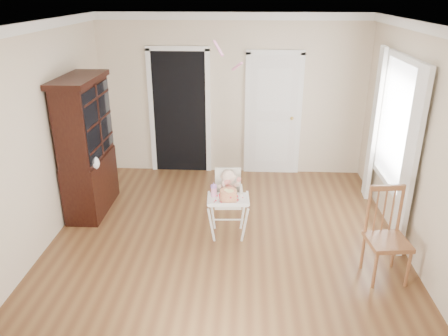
# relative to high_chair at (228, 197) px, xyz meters

# --- Properties ---
(floor) EXTENTS (5.00, 5.00, 0.00)m
(floor) POSITION_rel_high_chair_xyz_m (-0.03, -0.27, -0.56)
(floor) COLOR brown
(floor) RESTS_ON ground
(ceiling) EXTENTS (5.00, 5.00, 0.00)m
(ceiling) POSITION_rel_high_chair_xyz_m (-0.03, -0.27, 2.14)
(ceiling) COLOR white
(ceiling) RESTS_ON wall_back
(wall_back) EXTENTS (4.50, 0.00, 4.50)m
(wall_back) POSITION_rel_high_chair_xyz_m (-0.03, 2.23, 0.79)
(wall_back) COLOR beige
(wall_back) RESTS_ON floor
(wall_left) EXTENTS (0.00, 5.00, 5.00)m
(wall_left) POSITION_rel_high_chair_xyz_m (-2.28, -0.27, 0.79)
(wall_left) COLOR beige
(wall_left) RESTS_ON floor
(wall_right) EXTENTS (0.00, 5.00, 5.00)m
(wall_right) POSITION_rel_high_chair_xyz_m (2.22, -0.27, 0.79)
(wall_right) COLOR beige
(wall_right) RESTS_ON floor
(crown_molding) EXTENTS (4.50, 5.00, 0.12)m
(crown_molding) POSITION_rel_high_chair_xyz_m (-0.03, -0.27, 2.08)
(crown_molding) COLOR white
(crown_molding) RESTS_ON ceiling
(doorway) EXTENTS (1.06, 0.05, 2.22)m
(doorway) POSITION_rel_high_chair_xyz_m (-0.93, 2.21, 0.54)
(doorway) COLOR black
(doorway) RESTS_ON wall_back
(closet_door) EXTENTS (0.96, 0.09, 2.13)m
(closet_door) POSITION_rel_high_chair_xyz_m (0.67, 2.21, 0.46)
(closet_door) COLOR white
(closet_door) RESTS_ON wall_back
(window_right) EXTENTS (0.13, 1.84, 2.30)m
(window_right) POSITION_rel_high_chair_xyz_m (2.15, 0.53, 0.72)
(window_right) COLOR white
(window_right) RESTS_ON wall_right
(high_chair) EXTENTS (0.55, 0.67, 0.91)m
(high_chair) POSITION_rel_high_chair_xyz_m (0.00, 0.00, 0.00)
(high_chair) COLOR white
(high_chair) RESTS_ON floor
(baby) EXTENTS (0.28, 0.21, 0.42)m
(baby) POSITION_rel_high_chair_xyz_m (0.00, 0.02, 0.14)
(baby) COLOR beige
(baby) RESTS_ON high_chair
(cake) EXTENTS (0.27, 0.27, 0.13)m
(cake) POSITION_rel_high_chair_xyz_m (0.02, -0.23, 0.13)
(cake) COLOR silver
(cake) RESTS_ON high_chair
(sippy_cup) EXTENTS (0.08, 0.08, 0.19)m
(sippy_cup) POSITION_rel_high_chair_xyz_m (-0.17, -0.14, 0.15)
(sippy_cup) COLOR pink
(sippy_cup) RESTS_ON high_chair
(china_cabinet) EXTENTS (0.52, 1.16, 1.96)m
(china_cabinet) POSITION_rel_high_chair_xyz_m (-2.02, 0.63, 0.42)
(china_cabinet) COLOR black
(china_cabinet) RESTS_ON floor
(dining_chair) EXTENTS (0.48, 0.48, 1.06)m
(dining_chair) POSITION_rel_high_chair_xyz_m (1.79, -0.79, -0.07)
(dining_chair) COLOR brown
(dining_chair) RESTS_ON floor
(streamer) EXTENTS (0.17, 0.48, 0.15)m
(streamer) POSITION_rel_high_chair_xyz_m (-0.17, 0.74, 1.77)
(streamer) COLOR #FF93C6
(streamer) RESTS_ON ceiling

